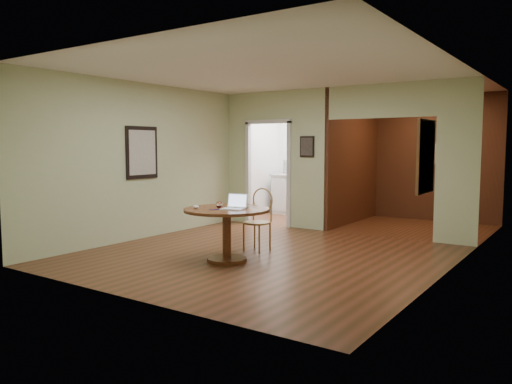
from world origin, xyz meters
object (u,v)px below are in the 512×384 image
Objects in this scene: open_laptop at (235,205)px; closed_laptop at (237,206)px; chair at (259,216)px; dining_table at (227,222)px.

open_laptop reaches higher than closed_laptop.
chair is 2.91× the size of open_laptop.
open_laptop is 0.21m from closed_laptop.
dining_table is 0.29m from closed_laptop.
dining_table is at bearing 172.09° from open_laptop.
closed_laptop is (0.04, 0.19, 0.21)m from dining_table.
dining_table is 0.29m from open_laptop.
closed_laptop is (-0.10, 0.18, -0.05)m from open_laptop.
chair reaches higher than dining_table.
chair reaches higher than closed_laptop.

